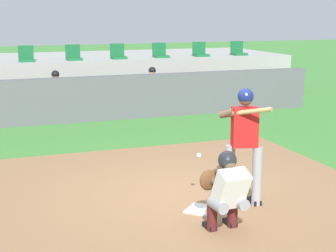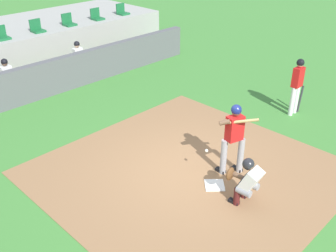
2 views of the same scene
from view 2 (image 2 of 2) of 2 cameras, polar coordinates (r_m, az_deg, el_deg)
ground_plane at (r=9.55m, az=3.01°, el=-6.69°), size 80.00×80.00×0.00m
dirt_infield at (r=9.55m, az=3.02°, el=-6.66°), size 6.40×6.40×0.01m
home_plate at (r=9.13m, az=6.80°, el=-8.56°), size 0.62×0.62×0.02m
batter_at_plate at (r=9.09m, az=9.54°, el=-1.34°), size 0.61×0.84×1.80m
catcher_crouched at (r=8.41m, az=11.29°, el=-7.67°), size 0.50×1.54×1.13m
on_deck_batter at (r=12.46m, az=18.30°, el=5.93°), size 0.58×0.23×1.79m
dugout_wall at (r=13.92m, az=-17.39°, el=6.54°), size 13.00×0.30×1.20m
dugout_bench at (r=14.89m, az=-19.10°, el=6.12°), size 11.80×0.44×0.45m
dugout_player_1 at (r=14.28m, az=-22.15°, el=6.58°), size 0.49×0.70×1.30m
dugout_player_2 at (r=15.51m, az=-12.67°, el=9.65°), size 0.49×0.70×1.30m
stadium_seat_4 at (r=16.15m, az=-23.06°, el=12.04°), size 0.46×0.46×0.48m
stadium_seat_5 at (r=16.73m, az=-18.53°, el=13.33°), size 0.46×0.46×0.48m
stadium_seat_6 at (r=17.41m, az=-14.28°, el=14.46°), size 0.46×0.46×0.48m
stadium_seat_7 at (r=18.18m, az=-10.34°, el=15.43°), size 0.46×0.46×0.48m
stadium_seat_8 at (r=19.04m, az=-6.70°, el=16.25°), size 0.46×0.46×0.48m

